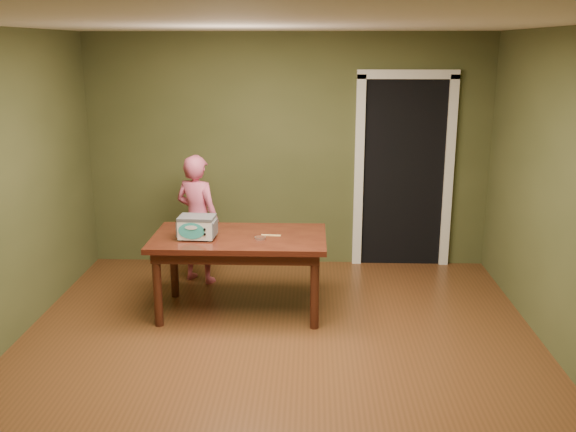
{
  "coord_description": "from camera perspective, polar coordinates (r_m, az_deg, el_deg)",
  "views": [
    {
      "loc": [
        0.27,
        -4.62,
        2.45
      ],
      "look_at": [
        0.06,
        1.0,
        0.95
      ],
      "focal_mm": 40.0,
      "sensor_mm": 36.0,
      "label": 1
    }
  ],
  "objects": [
    {
      "name": "dining_table",
      "position": [
        5.97,
        -4.34,
        -2.67
      ],
      "size": [
        1.6,
        0.9,
        0.75
      ],
      "rotation": [
        0.0,
        0.0,
        -0.0
      ],
      "color": "black",
      "rests_on": "floor"
    },
    {
      "name": "toy_oven",
      "position": [
        5.86,
        -8.09,
        -0.92
      ],
      "size": [
        0.35,
        0.25,
        0.21
      ],
      "rotation": [
        0.0,
        0.0,
        -0.05
      ],
      "color": "#4C4F54",
      "rests_on": "dining_table"
    },
    {
      "name": "child",
      "position": [
        6.81,
        -8.03,
        -0.26
      ],
      "size": [
        0.59,
        0.51,
        1.37
      ],
      "primitive_type": "imported",
      "rotation": [
        0.0,
        0.0,
        2.71
      ],
      "color": "#CE5477",
      "rests_on": "floor"
    },
    {
      "name": "spatula",
      "position": [
        5.92,
        -1.52,
        -1.73
      ],
      "size": [
        0.18,
        0.04,
        0.01
      ],
      "primitive_type": "cube",
      "rotation": [
        0.0,
        0.0,
        -0.08
      ],
      "color": "tan",
      "rests_on": "dining_table"
    },
    {
      "name": "baking_pan",
      "position": [
        5.82,
        -2.48,
        -1.95
      ],
      "size": [
        0.1,
        0.1,
        0.02
      ],
      "color": "silver",
      "rests_on": "dining_table"
    },
    {
      "name": "doorway",
      "position": [
        7.61,
        9.92,
        4.14
      ],
      "size": [
        1.1,
        0.66,
        2.25
      ],
      "color": "black",
      "rests_on": "ground"
    },
    {
      "name": "room_shell",
      "position": [
        4.69,
        -1.17,
        5.81
      ],
      "size": [
        4.52,
        5.02,
        2.61
      ],
      "color": "#4B4F2A",
      "rests_on": "ground"
    },
    {
      "name": "floor",
      "position": [
        5.24,
        -1.07,
        -12.96
      ],
      "size": [
        5.0,
        5.0,
        0.0
      ],
      "primitive_type": "plane",
      "color": "#5C331A",
      "rests_on": "ground"
    }
  ]
}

